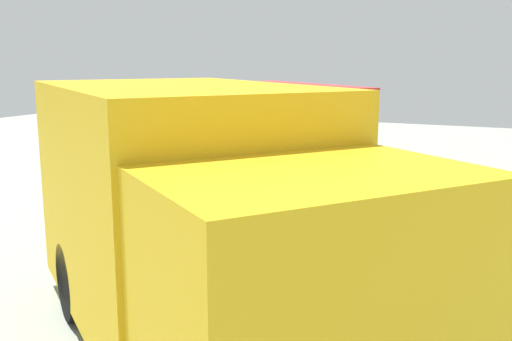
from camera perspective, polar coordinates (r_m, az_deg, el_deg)
ground_plane at (r=7.03m, az=-1.44°, el=-12.66°), size 40.00×40.00×0.00m
food_truck at (r=5.56m, az=-5.13°, el=-5.64°), size 5.38×4.90×2.56m
person_customer at (r=10.82m, az=-4.52°, el=-2.33°), size 0.49×0.80×0.87m
planter_flowering_near at (r=9.63m, az=17.35°, el=-4.28°), size 0.43×0.43×0.69m
planter_flowering_far at (r=9.57m, az=-14.78°, el=-4.36°), size 0.60×0.60×0.72m
plaza_bench at (r=10.00m, az=7.31°, el=-3.23°), size 1.55×0.49×0.51m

